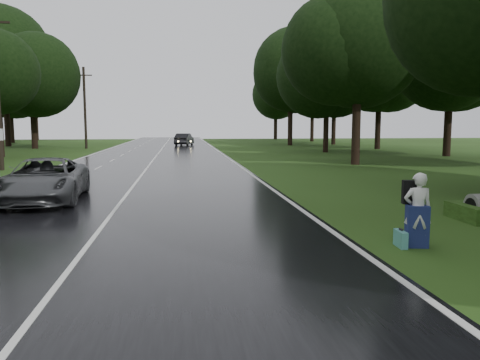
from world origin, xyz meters
name	(u,v)px	position (x,y,z in m)	size (l,w,h in m)	color
ground	(83,254)	(0.00, 0.00, 0.00)	(160.00, 160.00, 0.00)	#264615
road	(148,167)	(0.00, 20.00, 0.02)	(12.00, 140.00, 0.04)	black
lane_center	(148,167)	(0.00, 20.00, 0.04)	(0.12, 140.00, 0.01)	silver
grey_car	(45,180)	(-2.65, 7.03, 0.79)	(2.48, 5.38, 1.49)	#434548
far_car	(184,139)	(2.53, 50.63, 0.81)	(1.62, 4.66, 1.53)	black
hitchhiker	(417,213)	(7.23, -0.32, 0.77)	(0.67, 0.63, 1.66)	silver
suitcase	(401,239)	(6.88, -0.30, 0.18)	(0.15, 0.52, 0.37)	teal
utility_pole_mid	(2,170)	(-8.50, 19.48, 0.00)	(1.80, 0.28, 9.49)	black
utility_pole_far	(86,149)	(-8.50, 45.10, 0.00)	(1.80, 0.28, 9.04)	black
tree_left_e	(1,157)	(-12.88, 31.67, 0.00)	(8.25, 8.25, 12.88)	black
tree_left_f	(35,149)	(-14.22, 45.70, 0.00)	(8.80, 8.80, 13.74)	black
tree_right_d	(355,165)	(13.80, 20.72, 0.00)	(9.28, 9.28, 14.51)	black
tree_right_e	(325,152)	(16.12, 34.81, 0.00)	(8.21, 8.21, 12.83)	black
tree_right_f	(290,145)	(16.21, 50.40, 0.00)	(10.61, 10.61, 16.57)	black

